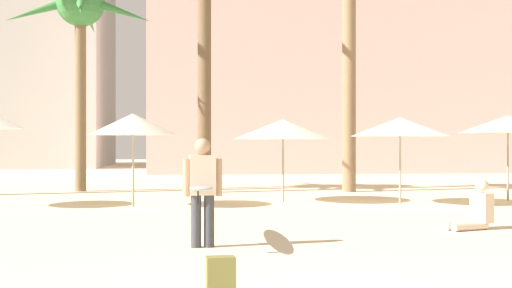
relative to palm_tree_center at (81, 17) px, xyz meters
The scene contains 9 objects.
hotel_pink 19.78m from the palm_tree_center, 49.90° to the left, with size 22.33×8.28×16.86m, color beige.
palm_tree_center is the anchor object (origin of this frame).
cafe_umbrella_0 8.53m from the palm_tree_center, 37.14° to the right, with size 2.70×2.70×2.24m.
cafe_umbrella_1 13.75m from the palm_tree_center, 21.53° to the right, with size 2.68×2.68×2.36m.
cafe_umbrella_2 7.03m from the palm_tree_center, 68.79° to the right, with size 2.22×2.22×2.34m.
cafe_umbrella_3 11.26m from the palm_tree_center, 31.83° to the right, with size 2.57×2.57×2.26m.
backpack 16.93m from the palm_tree_center, 75.98° to the right, with size 0.31×0.26×0.42m.
person_mid_left 14.83m from the palm_tree_center, 50.18° to the right, with size 0.95×0.65×0.93m.
person_mid_center 13.57m from the palm_tree_center, 72.75° to the right, with size 0.60×2.84×1.67m.
Camera 1 is at (-1.49, -4.98, 1.60)m, focal length 46.68 mm.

